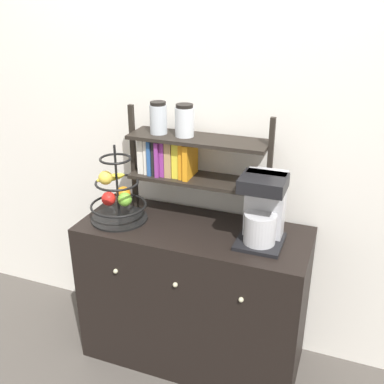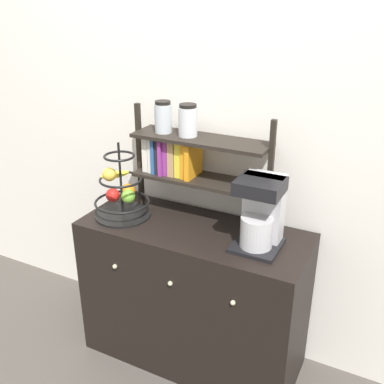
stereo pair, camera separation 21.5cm
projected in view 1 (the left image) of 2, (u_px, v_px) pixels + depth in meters
The scene contains 6 objects.
ground_plane at pixel (177, 384), 2.35m from camera, with size 12.00×12.00×0.00m, color #47423D.
wall_back at pixel (213, 117), 2.26m from camera, with size 7.00×0.05×2.60m, color silver.
sideboard at pixel (193, 295), 2.39m from camera, with size 1.15×0.49×0.80m.
coffee_maker at pixel (263, 209), 2.04m from camera, with size 0.21×0.22×0.34m.
fruit_stand at pixel (117, 196), 2.27m from camera, with size 0.29×0.29×0.40m.
shelf_hutch at pixel (180, 152), 2.23m from camera, with size 0.74×0.20×0.59m.
Camera 1 is at (0.69, -1.61, 1.86)m, focal length 42.00 mm.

